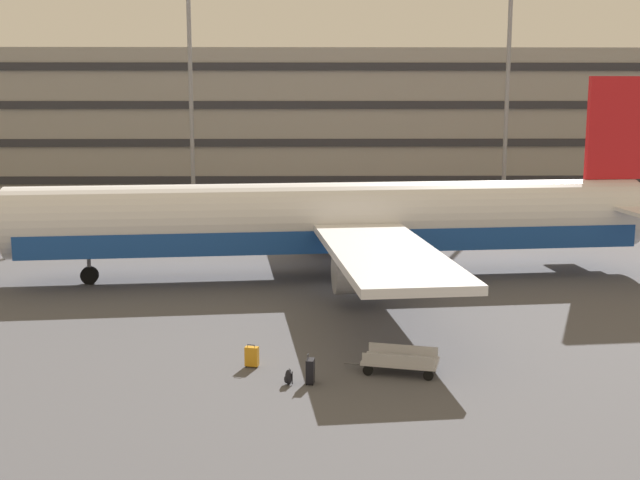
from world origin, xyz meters
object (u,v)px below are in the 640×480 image
suitcase_upright (310,371)px  baggage_cart (400,361)px  airliner (341,220)px  suitcase_orange (252,356)px  backpack_black (288,377)px

suitcase_upright → baggage_cart: bearing=18.4°
suitcase_upright → baggage_cart: suitcase_upright is taller
airliner → baggage_cart: (1.47, -15.15, -2.63)m
suitcase_orange → baggage_cart: suitcase_orange is taller
suitcase_orange → backpack_black: (1.33, -1.81, -0.15)m
suitcase_upright → airliner: bearing=84.1°
suitcase_orange → airliner: bearing=75.5°
airliner → suitcase_orange: (-3.74, -14.47, -2.66)m
suitcase_upright → baggage_cart: size_ratio=0.30×
baggage_cart → airliner: bearing=95.5°
suitcase_orange → backpack_black: suitcase_orange is taller
airliner → suitcase_orange: size_ratio=45.88×
airliner → suitcase_upright: (-1.67, -16.20, -2.60)m
airliner → suitcase_upright: bearing=-95.9°
airliner → baggage_cart: bearing=-84.5°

